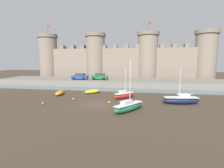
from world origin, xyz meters
TOP-DOWN VIEW (x-y plane):
  - ground_plane at (0.00, 0.00)m, footprint 160.00×160.00m
  - water_channel at (0.00, 13.00)m, footprint 80.00×4.50m
  - quay_road at (0.00, 20.25)m, footprint 61.11×10.00m
  - castle at (-0.00, 30.75)m, footprint 55.71×6.60m
  - rowboat_midflat_centre at (-8.46, 5.90)m, footprint 1.99×3.87m
  - rowboat_near_channel_left at (-2.78, 8.32)m, footprint 3.19×3.27m
  - sailboat_midflat_right at (5.09, -2.57)m, footprint 4.00×4.95m
  - sailboat_near_channel_right at (3.76, 4.87)m, footprint 3.68×3.67m
  - sailboat_midflat_left at (12.43, 2.50)m, footprint 5.58×2.29m
  - mooring_buoy_mid_mud at (1.94, 0.96)m, footprint 0.38×0.38m
  - mooring_buoy_near_channel at (-4.16, 2.09)m, footprint 0.39×0.39m
  - mooring_buoy_near_shore at (-7.49, -1.30)m, footprint 0.36×0.36m
  - car_quay_centre_west at (-8.97, 18.24)m, footprint 4.11×1.90m
  - car_quay_east at (-3.96, 18.97)m, footprint 4.11×1.90m

SIDE VIEW (x-z plane):
  - ground_plane at x=0.00m, z-range 0.00..0.00m
  - water_channel at x=0.00m, z-range 0.00..0.10m
  - mooring_buoy_near_shore at x=-7.49m, z-range 0.00..0.36m
  - mooring_buoy_mid_mud at x=1.94m, z-range 0.00..0.38m
  - mooring_buoy_near_channel at x=-4.16m, z-range 0.00..0.39m
  - rowboat_midflat_centre at x=-8.46m, z-range 0.02..0.77m
  - rowboat_near_channel_left at x=-2.78m, z-range 0.02..0.77m
  - sailboat_near_channel_right at x=3.76m, z-range -1.95..3.09m
  - sailboat_midflat_right at x=5.09m, z-range -2.66..3.87m
  - sailboat_midflat_left at x=12.43m, z-range -2.03..3.26m
  - quay_road at x=0.00m, z-range 0.00..1.50m
  - car_quay_centre_west at x=-8.97m, z-range 1.47..3.09m
  - car_quay_east at x=-3.96m, z-range 1.47..3.09m
  - castle at x=0.00m, z-range -2.33..15.42m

